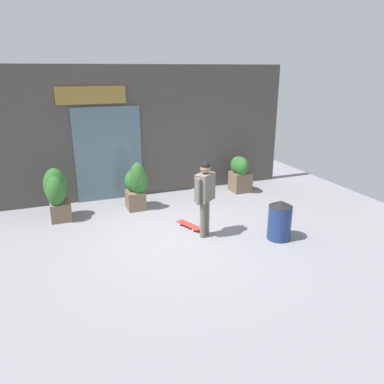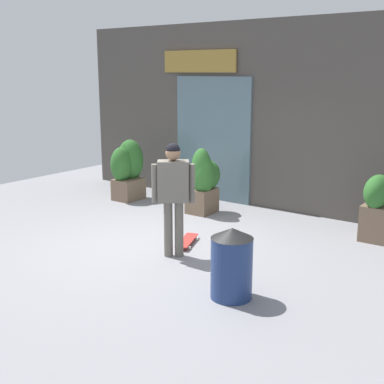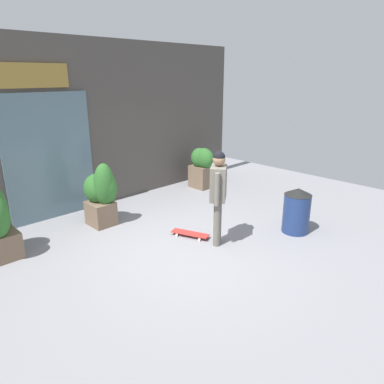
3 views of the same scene
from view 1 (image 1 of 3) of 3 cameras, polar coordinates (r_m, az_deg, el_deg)
name	(u,v)px [view 1 (image 1 of 3)]	position (r m, az deg, el deg)	size (l,w,h in m)	color
ground_plane	(180,235)	(8.44, -1.88, -6.56)	(12.00, 12.00, 0.00)	gray
building_facade	(141,133)	(10.83, -7.84, 9.00)	(8.78, 0.31, 3.67)	#4C4742
skateboarder	(205,191)	(8.02, 2.00, 0.10)	(0.52, 0.48, 1.70)	#666056
skateboard	(189,225)	(8.78, -0.41, -5.09)	(0.44, 0.75, 0.08)	red
planter_box_left	(56,192)	(9.64, -20.07, 0.03)	(0.58, 0.80, 1.28)	brown
planter_box_right	(240,173)	(11.27, 7.34, 2.96)	(0.57, 0.69, 1.09)	brown
planter_box_mid	(137,185)	(9.86, -8.46, 1.13)	(0.55, 0.71, 1.29)	brown
trash_bin	(280,220)	(8.30, 13.27, -4.17)	(0.52, 0.52, 0.89)	navy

